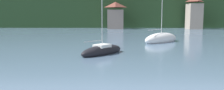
{
  "coord_description": "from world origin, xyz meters",
  "views": [
    {
      "loc": [
        0.45,
        12.92,
        4.55
      ],
      "look_at": [
        0.0,
        35.03,
        1.73
      ],
      "focal_mm": 37.57,
      "sensor_mm": 36.0,
      "label": 1
    }
  ],
  "objects_px": {
    "shore_building_west": "(115,16)",
    "shore_building_westcentral": "(194,14)",
    "sailboat_mid_9": "(102,51)",
    "sailboat_far_2": "(161,39)"
  },
  "relations": [
    {
      "from": "shore_building_west",
      "to": "shore_building_westcentral",
      "type": "height_order",
      "value": "shore_building_westcentral"
    },
    {
      "from": "shore_building_west",
      "to": "shore_building_westcentral",
      "type": "distance_m",
      "value": 26.34
    },
    {
      "from": "shore_building_west",
      "to": "sailboat_mid_9",
      "type": "distance_m",
      "value": 52.47
    },
    {
      "from": "shore_building_west",
      "to": "shore_building_westcentral",
      "type": "xyz_separation_m",
      "value": [
        26.33,
        0.01,
        0.72
      ]
    },
    {
      "from": "shore_building_west",
      "to": "sailboat_mid_9",
      "type": "xyz_separation_m",
      "value": [
        -1.25,
        -52.31,
        -3.98
      ]
    },
    {
      "from": "shore_building_westcentral",
      "to": "sailboat_far_2",
      "type": "xyz_separation_m",
      "value": [
        -18.31,
        -39.73,
        -4.57
      ]
    },
    {
      "from": "shore_building_west",
      "to": "shore_building_westcentral",
      "type": "bearing_deg",
      "value": 0.02
    },
    {
      "from": "shore_building_westcentral",
      "to": "shore_building_west",
      "type": "bearing_deg",
      "value": -179.98
    },
    {
      "from": "shore_building_west",
      "to": "sailboat_far_2",
      "type": "xyz_separation_m",
      "value": [
        8.02,
        -39.72,
        -3.85
      ]
    },
    {
      "from": "shore_building_westcentral",
      "to": "sailboat_far_2",
      "type": "distance_m",
      "value": 43.98
    }
  ]
}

